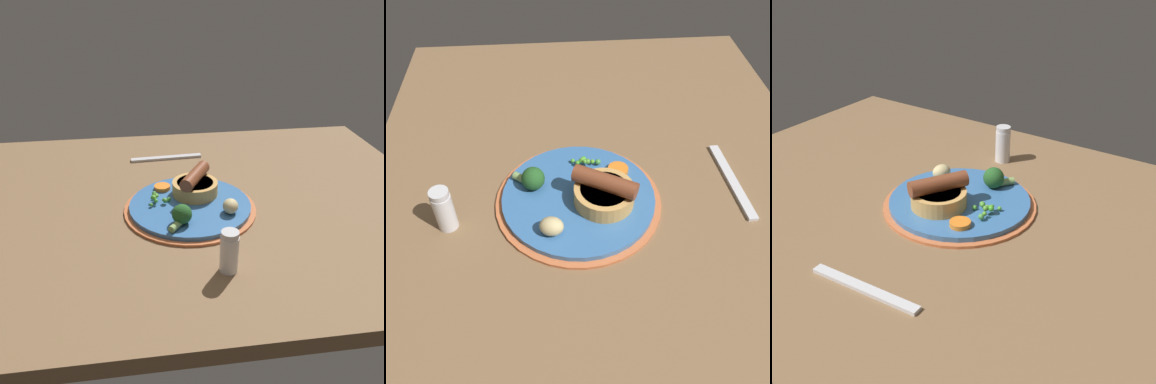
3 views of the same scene
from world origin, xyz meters
The scene contains 9 objects.
dining_table centered at (0.00, 0.00, 1.50)cm, with size 110.00×80.00×3.00cm, color brown.
dinner_plate centered at (0.59, -3.91, 3.57)cm, with size 26.71×26.71×1.40cm.
sausage_pudding centered at (2.17, -0.46, 6.49)cm, with size 9.52×10.16×5.58cm.
pea_pile centered at (-5.84, -2.40, 5.37)cm, with size 4.48×4.85×1.75cm.
broccoli_floret_near centered at (-2.03, -11.18, 6.20)cm, with size 4.79×5.44×3.81cm.
potato_chunk_0 centered at (7.87, -8.45, 5.79)cm, with size 3.62×2.99×2.78cm, color #CCB77F.
carrot_slice_0 centered at (-4.47, 3.22, 4.82)cm, with size 3.44×3.44×0.84cm, color orange.
fork centered at (-1.92, 22.46, 3.30)cm, with size 18.00×1.60×0.60cm, color silver.
salt_shaker centered at (4.09, -24.23, 6.69)cm, with size 3.04×3.04×7.47cm.
Camera 2 is at (48.05, -7.82, 53.72)cm, focal length 40.00 mm.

